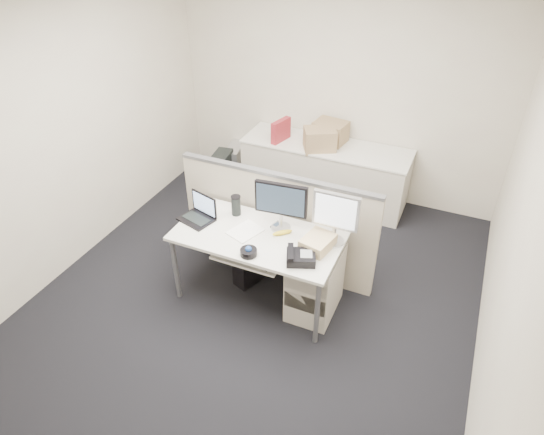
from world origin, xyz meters
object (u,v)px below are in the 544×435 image
at_px(desk, 258,241).
at_px(monitor_main, 281,207).
at_px(desk_phone, 301,258).
at_px(laptop, 195,210).

height_order(desk, monitor_main, monitor_main).
relative_size(desk, desk_phone, 6.29).
xyz_separation_m(monitor_main, laptop, (-0.77, -0.20, -0.12)).
height_order(laptop, desk_phone, laptop).
relative_size(laptop, desk_phone, 1.29).
bearing_deg(laptop, desk, 17.54).
xyz_separation_m(laptop, desk_phone, (1.10, -0.16, -0.08)).
bearing_deg(desk, desk_phone, -20.42).
height_order(desk, desk_phone, desk_phone).
relative_size(monitor_main, desk_phone, 1.98).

